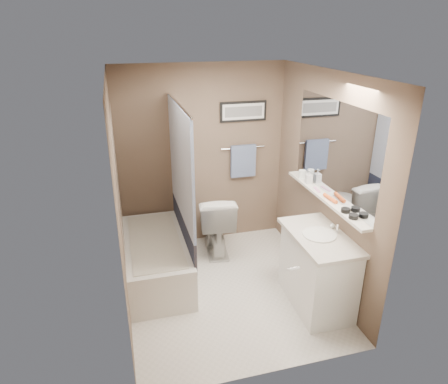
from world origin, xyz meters
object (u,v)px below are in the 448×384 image
object	(u,v)px
soap_bottle	(309,177)
candle_bowl_far	(346,210)
toilet	(215,222)
hair_brush_front	(330,198)
vanity	(317,272)
candle_bowl_near	(353,216)
bathtub	(156,259)
glass_jar	(302,174)

from	to	relation	value
soap_bottle	candle_bowl_far	bearing A→B (deg)	-90.00
toilet	hair_brush_front	xyz separation A→B (m)	(0.95, -1.16, 0.73)
toilet	soap_bottle	world-z (taller)	soap_bottle
vanity	candle_bowl_near	bearing A→B (deg)	-49.39
bathtub	glass_jar	size ratio (longest dim) A/B	15.00
vanity	candle_bowl_far	size ratio (longest dim) A/B	10.00
soap_bottle	bathtub	bearing A→B (deg)	173.14
candle_bowl_far	glass_jar	bearing A→B (deg)	90.00
glass_jar	soap_bottle	size ratio (longest dim) A/B	0.63
vanity	soap_bottle	world-z (taller)	soap_bottle
toilet	glass_jar	size ratio (longest dim) A/B	8.24
bathtub	soap_bottle	world-z (taller)	soap_bottle
bathtub	candle_bowl_near	size ratio (longest dim) A/B	16.67
bathtub	soap_bottle	size ratio (longest dim) A/B	9.43
hair_brush_front	glass_jar	size ratio (longest dim) A/B	2.20
toilet	soap_bottle	bearing A→B (deg)	152.14
candle_bowl_near	hair_brush_front	xyz separation A→B (m)	(0.00, 0.44, 0.00)
hair_brush_front	bathtub	bearing A→B (deg)	157.98
bathtub	vanity	world-z (taller)	vanity
hair_brush_front	candle_bowl_near	bearing A→B (deg)	-90.00
glass_jar	soap_bottle	distance (m)	0.17
candle_bowl_far	glass_jar	size ratio (longest dim) A/B	0.90
bathtub	soap_bottle	bearing A→B (deg)	-6.75
bathtub	hair_brush_front	distance (m)	2.12
vanity	hair_brush_front	distance (m)	0.79
glass_jar	toilet	bearing A→B (deg)	152.86
candle_bowl_far	soap_bottle	distance (m)	0.81
candle_bowl_far	soap_bottle	size ratio (longest dim) A/B	0.57
soap_bottle	hair_brush_front	bearing A→B (deg)	-90.00
toilet	vanity	bearing A→B (deg)	125.94
glass_jar	vanity	bearing A→B (deg)	-101.82
glass_jar	candle_bowl_near	bearing A→B (deg)	-90.00
candle_bowl_far	hair_brush_front	xyz separation A→B (m)	(0.00, 0.30, 0.00)
candle_bowl_near	soap_bottle	world-z (taller)	soap_bottle
bathtub	candle_bowl_far	distance (m)	2.24
bathtub	candle_bowl_near	world-z (taller)	candle_bowl_near
candle_bowl_near	glass_jar	size ratio (longest dim) A/B	0.90
toilet	hair_brush_front	size ratio (longest dim) A/B	3.75
toilet	candle_bowl_far	xyz separation A→B (m)	(0.95, -1.46, 0.72)
candle_bowl_near	hair_brush_front	world-z (taller)	hair_brush_front
candle_bowl_far	bathtub	bearing A→B (deg)	150.23
toilet	glass_jar	distance (m)	1.31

